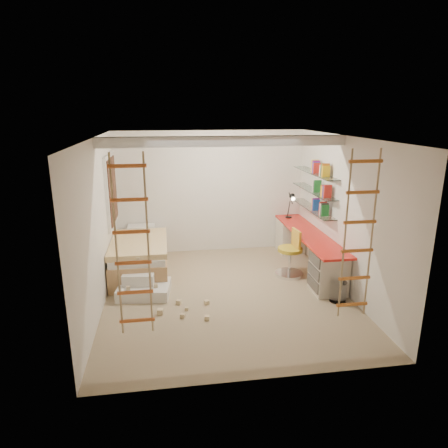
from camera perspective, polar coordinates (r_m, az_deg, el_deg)
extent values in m
plane|color=#978361|center=(6.85, 0.38, -9.98)|extent=(4.50, 4.50, 0.00)
cube|color=white|center=(6.47, 0.00, 11.73)|extent=(4.00, 0.18, 0.16)
cube|color=white|center=(7.79, -15.90, 4.65)|extent=(0.06, 1.15, 1.35)
cube|color=#4C2D1E|center=(7.78, -15.61, 4.66)|extent=(0.02, 1.00, 1.20)
cylinder|color=white|center=(6.81, 16.01, -9.27)|extent=(0.27, 0.27, 0.34)
cube|color=red|center=(7.76, 12.07, -1.39)|extent=(0.55, 2.80, 0.04)
cube|color=beige|center=(8.86, 9.48, -1.61)|extent=(0.52, 0.55, 0.71)
cube|color=beige|center=(7.01, 14.73, -6.73)|extent=(0.52, 0.55, 0.71)
cube|color=#4C4742|center=(6.82, 12.79, -4.94)|extent=(0.02, 0.50, 0.18)
cube|color=#4C4742|center=(6.90, 12.67, -6.65)|extent=(0.02, 0.50, 0.18)
cube|color=#4C4742|center=(6.99, 12.56, -8.32)|extent=(0.02, 0.50, 0.18)
cube|color=white|center=(7.97, 12.51, 2.18)|extent=(0.25, 1.80, 0.01)
cube|color=white|center=(7.90, 12.67, 4.65)|extent=(0.25, 1.80, 0.01)
cube|color=white|center=(7.84, 12.82, 7.16)|extent=(0.25, 1.80, 0.01)
cube|color=#AD7F51|center=(7.84, -11.84, -5.09)|extent=(1.00, 2.00, 0.45)
cube|color=white|center=(7.74, -11.96, -3.13)|extent=(0.95, 1.95, 0.12)
cube|color=gold|center=(7.57, -12.06, -2.71)|extent=(1.02, 1.60, 0.10)
cube|color=white|center=(8.47, -11.73, -0.60)|extent=(0.55, 0.35, 0.12)
cylinder|color=black|center=(8.77, 9.19, 0.99)|extent=(0.14, 0.14, 0.02)
cylinder|color=black|center=(8.73, 9.24, 2.20)|extent=(0.02, 0.15, 0.36)
cylinder|color=black|center=(8.58, 9.52, 3.66)|extent=(0.02, 0.27, 0.20)
cone|color=black|center=(8.46, 9.78, 3.82)|extent=(0.12, 0.14, 0.15)
cylinder|color=#FFEABF|center=(8.43, 9.86, 3.56)|extent=(0.08, 0.04, 0.08)
cylinder|color=gold|center=(7.50, 9.43, -3.61)|extent=(0.50, 0.50, 0.07)
cube|color=gold|center=(7.48, 10.28, -2.02)|extent=(0.07, 0.35, 0.33)
cylinder|color=silver|center=(7.58, 9.35, -5.25)|extent=(0.06, 0.06, 0.46)
cylinder|color=silver|center=(7.67, 9.26, -7.03)|extent=(0.57, 0.57, 0.05)
cube|color=silver|center=(6.92, -11.33, -9.17)|extent=(0.92, 0.75, 0.19)
cube|color=silver|center=(6.95, -12.00, -7.41)|extent=(0.56, 0.48, 0.19)
cube|color=#CCB284|center=(6.90, -12.06, -6.39)|extent=(0.09, 0.09, 0.08)
cube|color=#CCB284|center=(6.87, -12.10, -5.81)|extent=(0.08, 0.08, 0.07)
cube|color=#CCB284|center=(6.84, -12.14, -5.07)|extent=(0.07, 0.07, 0.12)
cube|color=#CCB284|center=(6.73, -9.71, -8.68)|extent=(0.06, 0.06, 0.06)
cube|color=#CCB284|center=(6.97, -9.35, -7.77)|extent=(0.06, 0.06, 0.06)
cube|color=#CCB284|center=(6.73, -13.51, -8.91)|extent=(0.06, 0.06, 0.06)
cube|color=#CCB284|center=(6.51, -2.49, -11.12)|extent=(0.07, 0.07, 0.07)
cube|color=#CCB284|center=(6.16, -5.92, -12.89)|extent=(0.07, 0.07, 0.07)
cube|color=#CCB284|center=(6.08, -2.46, -13.25)|extent=(0.07, 0.07, 0.07)
cube|color=#CCB284|center=(6.35, -5.36, -11.91)|extent=(0.07, 0.07, 0.07)
cube|color=#CCB284|center=(6.55, -6.49, -11.05)|extent=(0.07, 0.07, 0.07)
cube|color=#CCB284|center=(6.30, -9.11, -12.32)|extent=(0.07, 0.07, 0.07)
cube|color=#1E722D|center=(7.94, 12.56, 2.99)|extent=(0.14, 0.52, 0.22)
cube|color=#262626|center=(7.87, 12.72, 5.47)|extent=(0.14, 0.58, 0.22)
cube|color=white|center=(7.82, 12.87, 7.99)|extent=(0.14, 0.64, 0.22)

